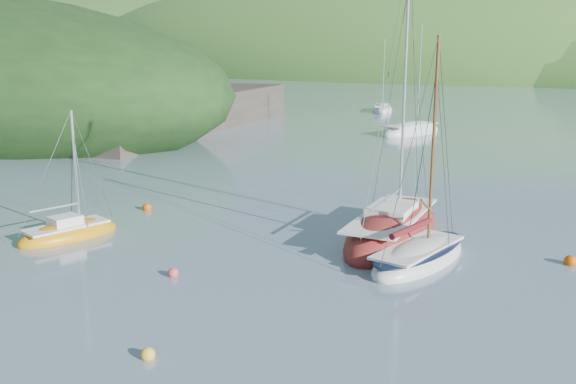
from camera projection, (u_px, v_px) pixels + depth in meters
The scene contains 8 objects.
ground at pixel (181, 305), 20.95m from camera, with size 700.00×700.00×0.00m, color slate.
shoreline_hills at pixel (570, 75), 170.62m from camera, with size 690.00×135.00×56.00m.
daysailer_white at pixel (419, 257), 24.99m from camera, with size 3.13×6.30×9.27m.
sloop_red at pixel (392, 232), 28.19m from camera, with size 3.95×9.39×13.54m.
sailboat_yellow at pixel (69, 234), 28.19m from camera, with size 2.87×4.89×6.09m.
distant_sloop_a at pixel (411, 132), 60.14m from camera, with size 4.87×8.10×10.92m.
distant_sloop_c at pixel (382, 110), 79.83m from camera, with size 4.65×7.16×9.64m.
mooring_buoys at pixel (292, 254), 25.63m from camera, with size 20.35×14.42×0.50m.
Camera 1 is at (12.89, -15.12, 8.36)m, focal length 40.00 mm.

